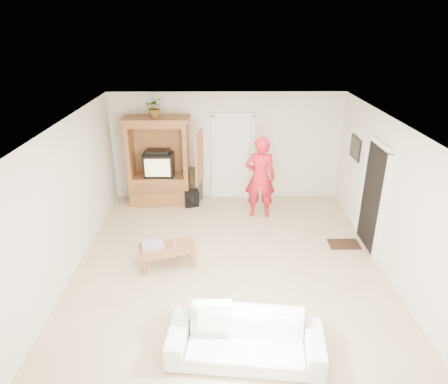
# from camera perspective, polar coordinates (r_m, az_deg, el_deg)

# --- Properties ---
(floor) EXTENTS (6.00, 6.00, 0.00)m
(floor) POSITION_cam_1_polar(r_m,az_deg,el_deg) (7.47, 0.71, -9.97)
(floor) COLOR tan
(floor) RESTS_ON ground
(ceiling) EXTENTS (6.00, 6.00, 0.00)m
(ceiling) POSITION_cam_1_polar(r_m,az_deg,el_deg) (6.42, 0.83, 9.79)
(ceiling) COLOR white
(ceiling) RESTS_ON floor
(wall_back) EXTENTS (5.50, 0.00, 5.50)m
(wall_back) POSITION_cam_1_polar(r_m,az_deg,el_deg) (9.66, 0.37, 6.50)
(wall_back) COLOR silver
(wall_back) RESTS_ON floor
(wall_front) EXTENTS (5.50, 0.00, 5.50)m
(wall_front) POSITION_cam_1_polar(r_m,az_deg,el_deg) (4.29, 1.70, -17.57)
(wall_front) COLOR silver
(wall_front) RESTS_ON floor
(wall_left) EXTENTS (0.00, 6.00, 6.00)m
(wall_left) POSITION_cam_1_polar(r_m,az_deg,el_deg) (7.32, -21.30, -0.88)
(wall_left) COLOR silver
(wall_left) RESTS_ON floor
(wall_right) EXTENTS (0.00, 6.00, 6.00)m
(wall_right) POSITION_cam_1_polar(r_m,az_deg,el_deg) (7.43, 22.48, -0.69)
(wall_right) COLOR silver
(wall_right) RESTS_ON floor
(armoire) EXTENTS (1.82, 1.14, 2.10)m
(armoire) POSITION_cam_1_polar(r_m,az_deg,el_deg) (9.56, -9.11, 3.56)
(armoire) COLOR brown
(armoire) RESTS_ON floor
(door_back) EXTENTS (0.85, 0.05, 2.04)m
(door_back) POSITION_cam_1_polar(r_m,az_deg,el_deg) (9.72, 1.25, 4.87)
(door_back) COLOR white
(door_back) RESTS_ON floor
(doorway_right) EXTENTS (0.05, 0.90, 2.04)m
(doorway_right) POSITION_cam_1_polar(r_m,az_deg,el_deg) (8.04, 20.47, -0.77)
(doorway_right) COLOR black
(doorway_right) RESTS_ON floor
(framed_picture) EXTENTS (0.03, 0.60, 0.48)m
(framed_picture) POSITION_cam_1_polar(r_m,az_deg,el_deg) (8.99, 18.26, 6.01)
(framed_picture) COLOR black
(framed_picture) RESTS_ON wall_right
(doormat) EXTENTS (0.60, 0.40, 0.02)m
(doormat) POSITION_cam_1_polar(r_m,az_deg,el_deg) (8.34, 16.75, -7.13)
(doormat) COLOR #382316
(doormat) RESTS_ON floor
(plant) EXTENTS (0.41, 0.36, 0.44)m
(plant) POSITION_cam_1_polar(r_m,az_deg,el_deg) (9.16, -9.86, 11.83)
(plant) COLOR #4C7238
(plant) RESTS_ON armoire
(man) EXTENTS (0.71, 0.49, 1.85)m
(man) POSITION_cam_1_polar(r_m,az_deg,el_deg) (8.79, 5.19, 2.07)
(man) COLOR red
(man) RESTS_ON floor
(sofa) EXTENTS (2.08, 1.00, 0.59)m
(sofa) POSITION_cam_1_polar(r_m,az_deg,el_deg) (5.54, 3.08, -20.25)
(sofa) COLOR silver
(sofa) RESTS_ON floor
(coffee_table) EXTENTS (1.09, 0.78, 0.37)m
(coffee_table) POSITION_cam_1_polar(r_m,az_deg,el_deg) (7.32, -8.11, -8.09)
(coffee_table) COLOR #9E5F36
(coffee_table) RESTS_ON floor
(towel) EXTENTS (0.43, 0.35, 0.08)m
(towel) POSITION_cam_1_polar(r_m,az_deg,el_deg) (7.31, -10.11, -7.47)
(towel) COLOR #F8527F
(towel) RESTS_ON coffee_table
(candle) EXTENTS (0.08, 0.08, 0.10)m
(candle) POSITION_cam_1_polar(r_m,az_deg,el_deg) (7.29, -7.06, -7.27)
(candle) COLOR tan
(candle) RESTS_ON coffee_table
(backpack_black) EXTENTS (0.37, 0.28, 0.40)m
(backpack_black) POSITION_cam_1_polar(r_m,az_deg,el_deg) (9.49, -4.65, -0.99)
(backpack_black) COLOR black
(backpack_black) RESTS_ON floor
(backpack_olive) EXTENTS (0.50, 0.43, 0.80)m
(backpack_olive) POSITION_cam_1_polar(r_m,az_deg,el_deg) (9.77, -4.53, 1.04)
(backpack_olive) COLOR #47442B
(backpack_olive) RESTS_ON floor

